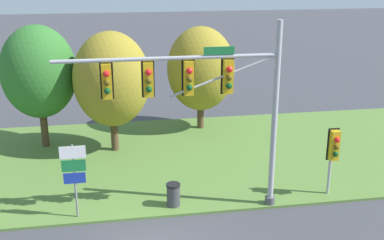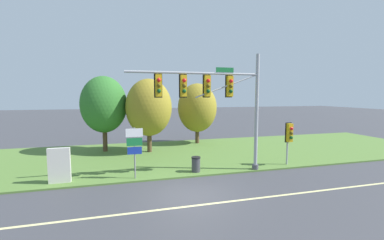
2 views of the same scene
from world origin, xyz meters
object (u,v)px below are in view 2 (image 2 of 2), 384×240
Objects in this scene: tree_left_of_mast at (149,108)px; tree_behind_signpost at (197,108)px; pedestrian_signal_near_kerb at (289,135)px; tree_nearest_road at (104,105)px; traffic_signal_mast at (216,95)px; info_kiosk at (59,166)px; trash_bin at (196,164)px; route_sign_post at (135,145)px.

tree_left_of_mast is 1.04× the size of tree_behind_signpost.
tree_nearest_road is at bearing 147.50° from pedestrian_signal_near_kerb.
traffic_signal_mast reaches higher than pedestrian_signal_near_kerb.
pedestrian_signal_near_kerb is 10.00m from tree_behind_signpost.
tree_nearest_road is at bearing -170.18° from tree_behind_signpost.
pedestrian_signal_near_kerb reaches higher than info_kiosk.
tree_nearest_road is 3.29× the size of info_kiosk.
info_kiosk is 2.04× the size of trash_bin.
pedestrian_signal_near_kerb is 0.48× the size of tree_left_of_mast.
info_kiosk is at bearing -139.16° from tree_behind_signpost.
trash_bin is (-6.43, 0.19, -1.58)m from pedestrian_signal_near_kerb.
tree_left_of_mast is at bearing 115.58° from traffic_signal_mast.
info_kiosk is (-10.36, -8.96, -2.50)m from tree_behind_signpost.
tree_behind_signpost reaches higher than trash_bin.
tree_behind_signpost is (1.64, 9.48, -1.25)m from traffic_signal_mast.
tree_nearest_road is (-6.82, 8.02, -0.79)m from traffic_signal_mast.
pedestrian_signal_near_kerb is 3.09× the size of trash_bin.
tree_left_of_mast is (1.51, 6.64, 1.76)m from route_sign_post.
tree_behind_signpost reaches higher than info_kiosk.
trash_bin is at bearing 4.41° from route_sign_post.
tree_nearest_road is 1.04× the size of tree_left_of_mast.
info_kiosk is (-5.45, -6.31, -2.72)m from tree_left_of_mast.
tree_nearest_road is 10.06m from trash_bin.
pedestrian_signal_near_kerb is (5.32, 0.28, -2.65)m from traffic_signal_mast.
pedestrian_signal_near_kerb is at bearing -37.34° from tree_left_of_mast.
route_sign_post is at bearing -75.37° from tree_nearest_road.
tree_left_of_mast is 8.77m from info_kiosk.
route_sign_post is (-10.10, -0.09, -0.14)m from pedestrian_signal_near_kerb.
tree_nearest_road reaches higher than trash_bin.
tree_nearest_road is at bearing 104.63° from route_sign_post.
tree_behind_signpost is 9.88m from trash_bin.
info_kiosk is at bearing 175.22° from route_sign_post.
traffic_signal_mast reaches higher than info_kiosk.
traffic_signal_mast is at bearing -64.42° from tree_left_of_mast.
route_sign_post reaches higher than trash_bin.
trash_bin is at bearing 156.82° from traffic_signal_mast.
route_sign_post is 4.07m from info_kiosk.
route_sign_post is 0.46× the size of tree_nearest_road.
trash_bin is (-1.12, 0.48, -4.22)m from traffic_signal_mast.
traffic_signal_mast reaches higher than tree_behind_signpost.
tree_nearest_road is at bearing 130.40° from traffic_signal_mast.
tree_nearest_road reaches higher than tree_behind_signpost.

